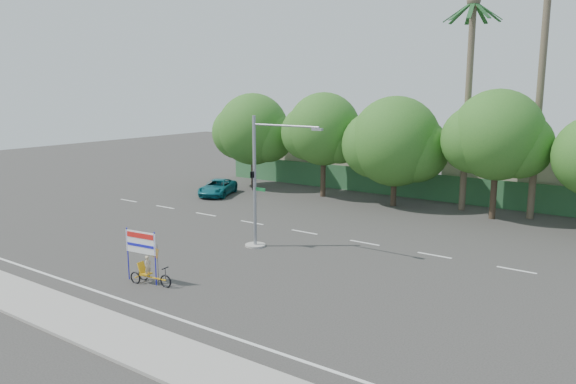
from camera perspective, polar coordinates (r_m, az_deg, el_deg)
The scene contains 14 objects.
ground at distance 25.98m, azimuth -4.61°, elevation -8.38°, with size 120.00×120.00×0.00m, color #33302D.
sidewalk_near at distance 21.21m, azimuth -18.16°, elevation -13.23°, with size 50.00×2.40×0.12m, color gray.
fence at distance 43.87m, azimuth 13.80°, elevation 0.55°, with size 38.00×0.08×2.00m, color #336B3D.
building_left at distance 52.07m, azimuth 5.48°, elevation 3.47°, with size 12.00×8.00×4.00m, color #B7A992.
building_right at distance 45.87m, azimuth 25.29°, elevation 1.27°, with size 14.00×8.00×3.60m, color #B7A992.
tree_far_left at distance 47.53m, azimuth -3.63°, elevation 6.16°, with size 7.14×6.00×7.96m.
tree_left at distance 43.43m, azimuth 3.59°, elevation 6.14°, with size 6.66×5.60×8.07m.
tree_center at distance 40.63m, azimuth 10.78°, elevation 4.82°, with size 7.62×6.40×7.85m.
tree_right at distance 38.16m, azimuth 20.43°, elevation 5.14°, with size 6.90×5.80×8.36m.
palm_tall at distance 39.06m, azimuth 24.50°, elevation 12.66°, with size 3.73×3.79×17.45m.
palm_short at distance 40.17m, azimuth 17.92°, elevation 10.72°, with size 3.73×3.79×14.45m.
traffic_signal at distance 29.56m, azimuth -2.96°, elevation -0.17°, with size 4.72×1.10×7.00m.
trike_billboard at distance 25.31m, azimuth -14.26°, elevation -6.89°, with size 2.45×0.68×2.42m.
pickup_truck at distance 44.67m, azimuth -7.16°, elevation 0.46°, with size 2.06×4.47×1.24m, color #0F636D.
Camera 1 is at (15.94, -18.69, 8.45)m, focal length 35.00 mm.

